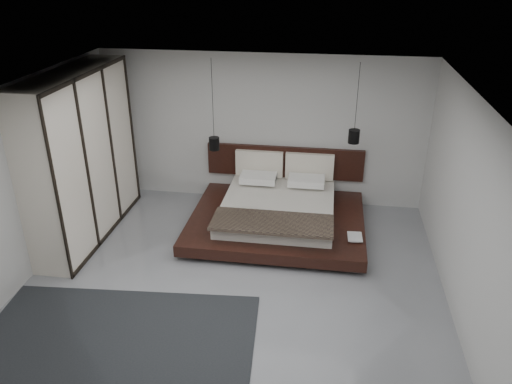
% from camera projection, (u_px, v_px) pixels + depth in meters
% --- Properties ---
extents(floor, '(6.00, 6.00, 0.00)m').
position_uv_depth(floor, '(232.00, 288.00, 7.14)').
color(floor, gray).
rests_on(floor, ground).
extents(ceiling, '(6.00, 6.00, 0.00)m').
position_uv_depth(ceiling, '(227.00, 96.00, 5.94)').
color(ceiling, white).
rests_on(ceiling, wall_back).
extents(wall_back, '(6.00, 0.00, 6.00)m').
position_uv_depth(wall_back, '(262.00, 130.00, 9.22)').
color(wall_back, '#B9B9B7').
rests_on(wall_back, floor).
extents(wall_front, '(6.00, 0.00, 6.00)m').
position_uv_depth(wall_front, '(153.00, 371.00, 3.86)').
color(wall_front, '#B9B9B7').
rests_on(wall_front, floor).
extents(wall_left, '(0.00, 6.00, 6.00)m').
position_uv_depth(wall_left, '(19.00, 186.00, 6.95)').
color(wall_left, '#B9B9B7').
rests_on(wall_left, floor).
extents(wall_right, '(0.00, 6.00, 6.00)m').
position_uv_depth(wall_right, '(468.00, 217.00, 6.13)').
color(wall_right, '#B9B9B7').
rests_on(wall_right, floor).
extents(lattice_screen, '(0.05, 0.90, 2.60)m').
position_uv_depth(lattice_screen, '(99.00, 137.00, 9.18)').
color(lattice_screen, black).
rests_on(lattice_screen, floor).
extents(bed, '(2.94, 2.46, 1.10)m').
position_uv_depth(bed, '(278.00, 211.00, 8.65)').
color(bed, black).
rests_on(bed, floor).
extents(book_lower, '(0.20, 0.26, 0.02)m').
position_uv_depth(book_lower, '(349.00, 237.00, 7.89)').
color(book_lower, '#99724C').
rests_on(book_lower, bed).
extents(book_upper, '(0.24, 0.32, 0.02)m').
position_uv_depth(book_upper, '(348.00, 237.00, 7.85)').
color(book_upper, '#99724C').
rests_on(book_upper, book_lower).
extents(pendant_left, '(0.19, 0.19, 1.61)m').
position_uv_depth(pendant_left, '(214.00, 143.00, 8.81)').
color(pendant_left, black).
rests_on(pendant_left, ceiling).
extents(pendant_right, '(0.19, 0.19, 1.35)m').
position_uv_depth(pendant_right, '(354.00, 136.00, 8.37)').
color(pendant_right, black).
rests_on(pendant_right, ceiling).
extents(wardrobe, '(0.66, 2.80, 2.75)m').
position_uv_depth(wardrobe, '(81.00, 157.00, 8.04)').
color(wardrobe, silver).
rests_on(wardrobe, floor).
extents(rug, '(3.59, 2.69, 0.01)m').
position_uv_depth(rug, '(110.00, 353.00, 5.96)').
color(rug, black).
rests_on(rug, floor).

